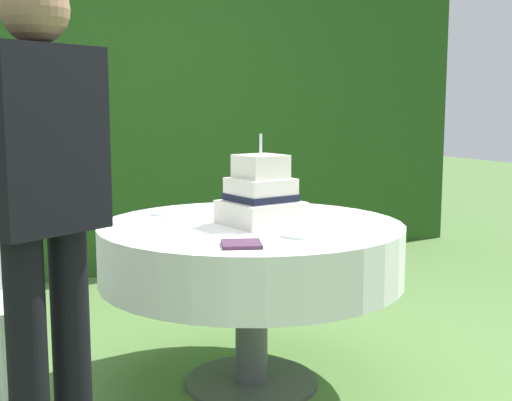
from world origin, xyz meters
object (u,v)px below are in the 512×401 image
(serving_plate_near, at_px, (164,213))
(wedding_cake, at_px, (261,196))
(cake_table, at_px, (251,252))
(napkin_stack, at_px, (241,244))
(serving_plate_far, at_px, (299,235))
(serving_plate_left, at_px, (268,209))
(standing_person, at_px, (44,205))

(serving_plate_near, bearing_deg, wedding_cake, -55.37)
(wedding_cake, height_order, serving_plate_near, wedding_cake)
(cake_table, height_order, serving_plate_near, serving_plate_near)
(napkin_stack, bearing_deg, serving_plate_far, 12.11)
(cake_table, xyz_separation_m, serving_plate_left, (0.22, 0.27, 0.13))
(wedding_cake, distance_m, serving_plate_near, 0.52)
(cake_table, distance_m, serving_plate_far, 0.37)
(cake_table, bearing_deg, standing_person, -152.84)
(cake_table, distance_m, serving_plate_near, 0.48)
(serving_plate_far, bearing_deg, serving_plate_left, 72.67)
(cake_table, xyz_separation_m, serving_plate_near, (-0.26, 0.39, 0.13))
(cake_table, bearing_deg, serving_plate_far, -84.70)
(serving_plate_far, height_order, serving_plate_left, same)
(cake_table, xyz_separation_m, serving_plate_far, (0.03, -0.34, 0.13))
(serving_plate_near, xyz_separation_m, napkin_stack, (0.02, -0.79, 0.00))
(standing_person, bearing_deg, napkin_stack, 6.38)
(standing_person, bearing_deg, serving_plate_left, 33.00)
(serving_plate_far, height_order, standing_person, standing_person)
(serving_plate_near, relative_size, serving_plate_far, 0.86)
(napkin_stack, bearing_deg, serving_plate_near, 91.21)
(wedding_cake, distance_m, napkin_stack, 0.47)
(serving_plate_far, relative_size, napkin_stack, 0.97)
(cake_table, height_order, napkin_stack, napkin_stack)
(serving_plate_far, bearing_deg, wedding_cake, 90.35)
(serving_plate_near, xyz_separation_m, serving_plate_far, (0.29, -0.73, 0.00))
(cake_table, xyz_separation_m, wedding_cake, (0.03, -0.03, 0.25))
(wedding_cake, xyz_separation_m, napkin_stack, (-0.27, -0.37, -0.11))
(cake_table, height_order, standing_person, standing_person)
(serving_plate_near, xyz_separation_m, standing_person, (-0.68, -0.87, 0.20))
(cake_table, distance_m, standing_person, 1.11)
(wedding_cake, height_order, serving_plate_far, wedding_cake)
(serving_plate_near, distance_m, serving_plate_left, 0.50)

